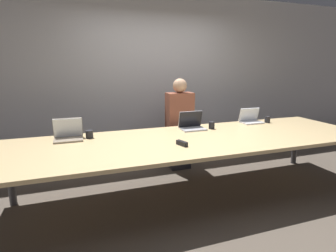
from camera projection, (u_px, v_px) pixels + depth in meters
The scene contains 11 objects.
ground_plane at pixel (192, 195), 3.32m from camera, with size 24.00×24.00×0.00m, color brown.
curtain_wall at pixel (154, 78), 4.55m from camera, with size 12.00×0.06×2.80m.
conference_table at pixel (193, 142), 3.16m from camera, with size 4.54×1.34×0.76m.
laptop_far_right at pixel (250, 118), 4.00m from camera, with size 0.34×0.22×0.22m.
cup_far_right at pixel (267, 119), 4.00m from camera, with size 0.08×0.08×0.10m.
laptop_far_center at pixel (192, 124), 3.59m from camera, with size 0.34×0.24×0.25m.
person_far_center at pixel (179, 126), 4.09m from camera, with size 0.40×0.24×1.42m.
cup_far_center at pixel (212, 125), 3.61m from camera, with size 0.08×0.08×0.10m.
laptop_far_left at pixel (68, 133), 3.09m from camera, with size 0.33×0.25×0.25m.
cup_far_left at pixel (89, 134), 3.15m from camera, with size 0.09×0.09×0.09m.
stapler at pixel (182, 143), 2.86m from camera, with size 0.09×0.16×0.05m.
Camera 1 is at (-1.27, -2.78, 1.61)m, focal length 28.00 mm.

